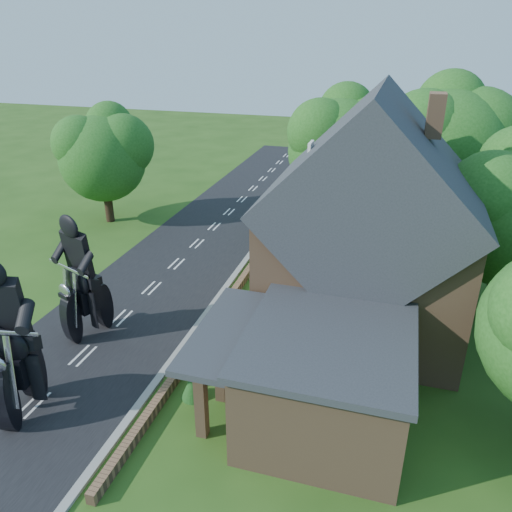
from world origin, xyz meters
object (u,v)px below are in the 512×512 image
(garden_wall, at_px, (224,307))
(annex, at_px, (323,377))
(house, at_px, (368,231))
(motorcycle_follow, at_px, (88,317))
(motorcycle_lead, at_px, (20,391))

(garden_wall, distance_m, annex, 8.19)
(house, bearing_deg, annex, -95.24)
(garden_wall, distance_m, motorcycle_follow, 6.07)
(garden_wall, height_order, motorcycle_follow, motorcycle_follow)
(annex, height_order, motorcycle_follow, annex)
(annex, bearing_deg, motorcycle_follow, 167.66)
(garden_wall, bearing_deg, house, 9.17)
(house, xyz_separation_m, motorcycle_follow, (-11.10, -4.51, -3.51))
(annex, xyz_separation_m, motorcycle_follow, (-10.48, 2.29, -0.93))
(house, xyz_separation_m, motorcycle_lead, (-10.51, -9.39, -3.44))
(garden_wall, distance_m, motorcycle_lead, 9.46)
(house, relative_size, motorcycle_lead, 5.26)
(motorcycle_lead, relative_size, motorcycle_follow, 1.09)
(house, height_order, annex, house)
(annex, bearing_deg, house, 84.76)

